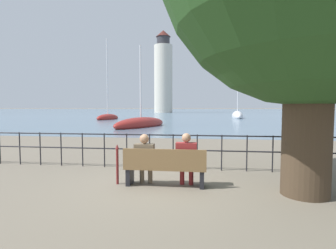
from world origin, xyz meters
TOP-DOWN VIEW (x-y plane):
  - ground_plane at (0.00, 0.00)m, footprint 1000.00×1000.00m
  - harbor_water at (0.00, 159.38)m, footprint 600.00×300.00m
  - park_bench at (0.00, -0.06)m, footprint 1.92×0.45m
  - seated_person_left at (-0.50, 0.01)m, footprint 0.46×0.35m
  - seated_person_right at (0.50, 0.01)m, footprint 0.48×0.35m
  - promenade_railing at (-0.00, 1.67)m, footprint 15.72×0.04m
  - closed_umbrella at (-1.16, -0.03)m, footprint 0.09×0.09m
  - sailboat_0 at (-4.88, 18.03)m, footprint 4.56×7.76m
  - sailboat_3 at (-13.33, 31.99)m, footprint 2.77×5.46m
  - sailboat_4 at (6.78, 39.67)m, footprint 2.04×7.44m
  - harbor_lighthouse at (-12.62, 84.16)m, footprint 6.30×6.30m

SIDE VIEW (x-z plane):
  - ground_plane at x=0.00m, z-range 0.00..0.00m
  - harbor_water at x=0.00m, z-range 0.00..0.01m
  - sailboat_0 at x=-4.88m, z-range -3.69..4.27m
  - sailboat_3 at x=-13.33m, z-range -5.86..6.60m
  - sailboat_4 at x=6.78m, z-range -6.13..6.97m
  - park_bench at x=0.00m, z-range -0.01..0.89m
  - closed_umbrella at x=-1.16m, z-range 0.06..1.02m
  - seated_person_left at x=-0.50m, z-range 0.06..1.28m
  - seated_person_right at x=0.50m, z-range 0.06..1.31m
  - promenade_railing at x=0.00m, z-range 0.17..1.22m
  - harbor_lighthouse at x=-12.62m, z-range -0.98..27.15m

